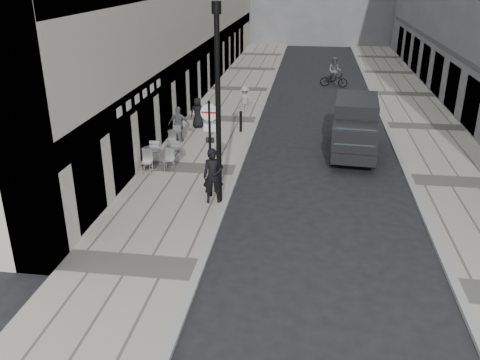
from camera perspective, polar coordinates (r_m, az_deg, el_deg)
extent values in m
plane|color=black|center=(12.48, -7.44, -17.07)|extent=(120.00, 120.00, 0.00)
cube|color=#99968B|center=(28.72, -2.08, 6.81)|extent=(4.00, 60.00, 0.12)
cube|color=#99968B|center=(28.97, 20.00, 5.58)|extent=(4.00, 60.00, 0.12)
imported|color=black|center=(18.01, -3.02, 0.46)|extent=(0.84, 0.66, 2.02)
cylinder|color=black|center=(18.26, -3.37, 3.40)|extent=(0.09, 0.09, 3.58)
cylinder|color=white|center=(17.85, -3.48, 7.58)|extent=(0.61, 0.05, 0.61)
cube|color=#B21414|center=(17.83, -3.49, 7.56)|extent=(0.56, 0.03, 0.06)
cube|color=white|center=(18.04, -3.42, 5.88)|extent=(0.43, 0.04, 0.29)
cylinder|color=black|center=(17.32, -2.47, 7.61)|extent=(0.18, 0.18, 6.62)
cylinder|color=black|center=(16.76, -2.67, 18.79)|extent=(0.31, 0.31, 0.39)
cylinder|color=black|center=(18.72, -3.31, -0.64)|extent=(0.11, 0.11, 0.82)
cylinder|color=black|center=(26.19, 0.08, 6.53)|extent=(0.14, 0.14, 1.02)
cylinder|color=black|center=(22.41, 10.45, 2.62)|extent=(0.32, 0.77, 0.76)
cylinder|color=black|center=(22.43, 14.69, 2.27)|extent=(0.32, 0.77, 0.76)
cylinder|color=black|center=(25.46, 10.79, 5.05)|extent=(0.32, 0.77, 0.76)
cylinder|color=black|center=(25.48, 14.53, 4.74)|extent=(0.32, 0.77, 0.76)
cube|color=black|center=(24.42, 12.86, 6.80)|extent=(2.14, 3.54, 1.89)
cube|color=black|center=(22.06, 12.75, 4.32)|extent=(2.02, 1.84, 1.32)
cube|color=#1E2328|center=(21.27, 12.82, 4.70)|extent=(1.68, 0.46, 0.70)
imported|color=black|center=(37.63, 10.50, 11.01)|extent=(2.06, 1.07, 1.03)
imported|color=#56575B|center=(37.51, 10.57, 11.95)|extent=(1.08, 0.91, 1.95)
imported|color=#59595E|center=(24.67, -6.87, 6.21)|extent=(1.03, 0.45, 1.74)
imported|color=gray|center=(29.73, 0.54, 9.04)|extent=(1.04, 0.65, 1.54)
imported|color=black|center=(26.91, -4.76, 7.54)|extent=(0.82, 0.57, 1.59)
cylinder|color=#A3A3A5|center=(24.40, -7.28, 3.89)|extent=(0.43, 0.43, 0.03)
cylinder|color=#A3A3A5|center=(24.29, -7.32, 4.68)|extent=(0.06, 0.06, 0.72)
cylinder|color=#A3A3A5|center=(24.18, -7.36, 5.49)|extent=(0.68, 0.68, 0.03)
cylinder|color=#A3A4A6|center=(21.96, -7.48, 1.72)|extent=(0.46, 0.46, 0.03)
cylinder|color=#A3A4A6|center=(21.83, -7.53, 2.65)|extent=(0.06, 0.06, 0.77)
cylinder|color=#A3A4A6|center=(21.70, -7.58, 3.61)|extent=(0.73, 0.73, 0.03)
cylinder|color=silver|center=(21.78, -9.82, 1.39)|extent=(0.50, 0.50, 0.03)
cylinder|color=silver|center=(21.63, -9.89, 2.42)|extent=(0.07, 0.07, 0.85)
cylinder|color=silver|center=(21.49, -9.97, 3.49)|extent=(0.80, 0.80, 0.03)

